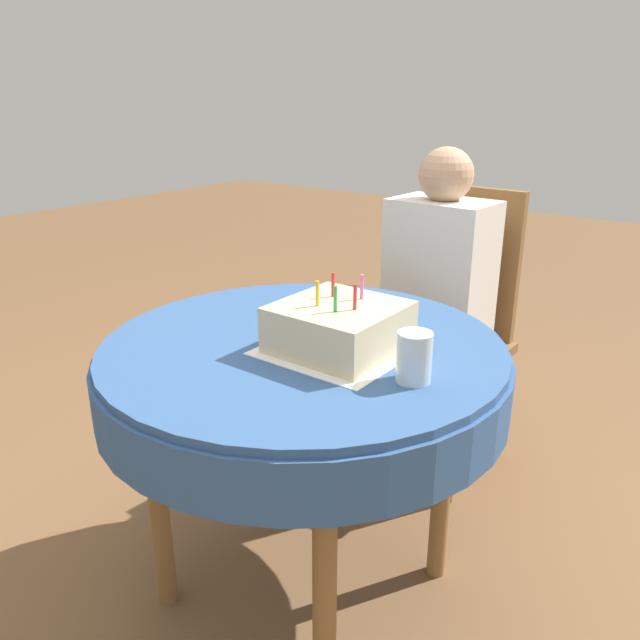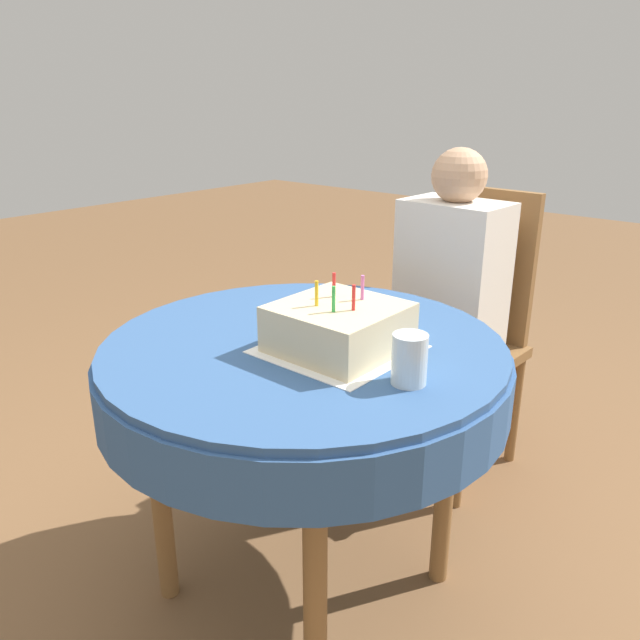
{
  "view_description": "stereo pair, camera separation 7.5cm",
  "coord_description": "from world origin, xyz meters",
  "px_view_note": "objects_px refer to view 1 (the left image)",
  "views": [
    {
      "loc": [
        0.86,
        -1.06,
        1.28
      ],
      "look_at": [
        0.05,
        0.0,
        0.79
      ],
      "focal_mm": 35.0,
      "sensor_mm": 36.0,
      "label": 1
    },
    {
      "loc": [
        0.92,
        -1.01,
        1.28
      ],
      "look_at": [
        0.05,
        0.0,
        0.79
      ],
      "focal_mm": 35.0,
      "sensor_mm": 36.0,
      "label": 2
    }
  ],
  "objects_px": {
    "chair": "(447,322)",
    "birthday_cake": "(339,327)",
    "person": "(435,288)",
    "drinking_glass": "(414,357)"
  },
  "relations": [
    {
      "from": "chair",
      "to": "birthday_cake",
      "type": "height_order",
      "value": "chair"
    },
    {
      "from": "chair",
      "to": "person",
      "type": "height_order",
      "value": "person"
    },
    {
      "from": "chair",
      "to": "drinking_glass",
      "type": "relative_size",
      "value": 9.25
    },
    {
      "from": "chair",
      "to": "birthday_cake",
      "type": "bearing_deg",
      "value": -78.73
    },
    {
      "from": "chair",
      "to": "drinking_glass",
      "type": "bearing_deg",
      "value": -66.14
    },
    {
      "from": "person",
      "to": "drinking_glass",
      "type": "xyz_separation_m",
      "value": [
        0.35,
        -0.78,
        0.11
      ]
    },
    {
      "from": "chair",
      "to": "birthday_cake",
      "type": "distance_m",
      "value": 0.89
    },
    {
      "from": "birthday_cake",
      "to": "chair",
      "type": "bearing_deg",
      "value": 98.8
    },
    {
      "from": "person",
      "to": "birthday_cake",
      "type": "height_order",
      "value": "person"
    },
    {
      "from": "birthday_cake",
      "to": "person",
      "type": "bearing_deg",
      "value": 100.38
    }
  ]
}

